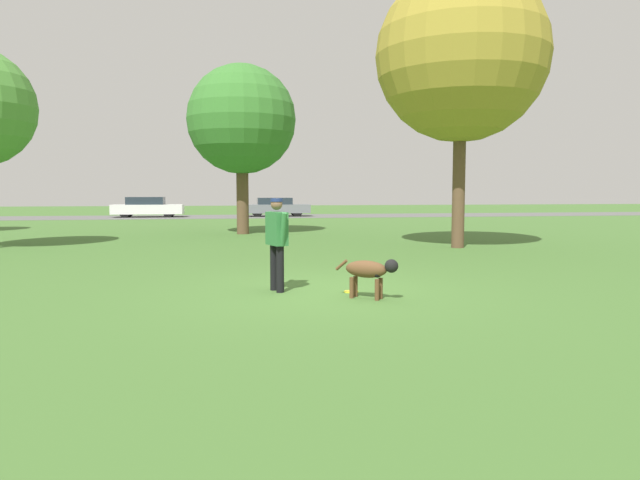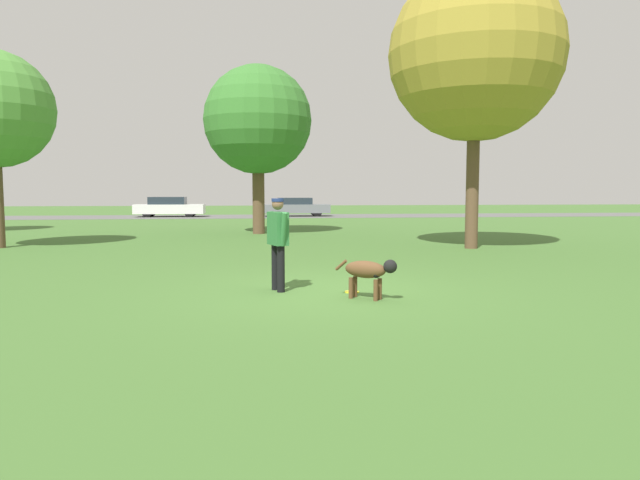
% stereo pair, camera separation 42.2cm
% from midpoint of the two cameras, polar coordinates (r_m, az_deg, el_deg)
% --- Properties ---
extents(ground_plane, '(120.00, 120.00, 0.00)m').
position_cam_midpoint_polar(ground_plane, '(9.71, 1.31, -5.13)').
color(ground_plane, '#426B2D').
extents(far_road_strip, '(120.00, 6.00, 0.01)m').
position_cam_midpoint_polar(far_road_strip, '(38.93, -5.15, 2.37)').
color(far_road_strip, '#5B5B59').
rests_on(far_road_strip, ground_plane).
extents(person, '(0.36, 0.72, 1.57)m').
position_cam_midpoint_polar(person, '(9.62, -2.98, 0.37)').
color(person, black).
rests_on(person, ground_plane).
extents(dog, '(0.92, 0.75, 0.65)m').
position_cam_midpoint_polar(dog, '(8.96, 6.27, -3.10)').
color(dog, brown).
rests_on(dog, ground_plane).
extents(frisbee, '(0.24, 0.24, 0.02)m').
position_cam_midpoint_polar(frisbee, '(9.60, 4.47, -5.20)').
color(frisbee, yellow).
rests_on(frisbee, ground_plane).
extents(tree_mid_center, '(4.27, 4.27, 6.65)m').
position_cam_midpoint_polar(tree_mid_center, '(23.09, -5.71, 11.81)').
color(tree_mid_center, brown).
rests_on(tree_mid_center, ground_plane).
extents(tree_near_right, '(5.02, 5.02, 8.17)m').
position_cam_midpoint_polar(tree_near_right, '(17.96, 15.96, 17.40)').
color(tree_near_right, brown).
rests_on(tree_near_right, ground_plane).
extents(parked_car_white, '(4.57, 1.79, 1.33)m').
position_cam_midpoint_polar(parked_car_white, '(39.24, -14.54, 3.21)').
color(parked_car_white, white).
rests_on(parked_car_white, ground_plane).
extents(parked_car_grey, '(4.48, 1.72, 1.27)m').
position_cam_midpoint_polar(parked_car_grey, '(38.90, -2.09, 3.32)').
color(parked_car_grey, slate).
rests_on(parked_car_grey, ground_plane).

